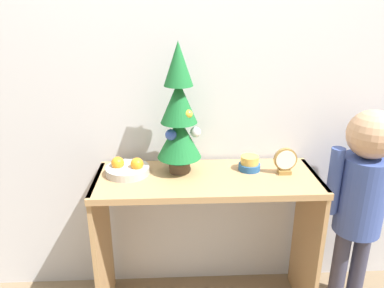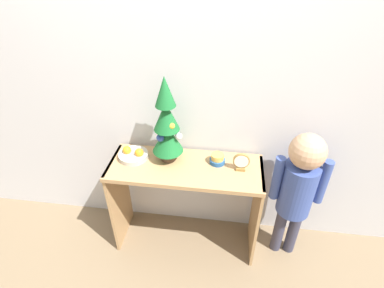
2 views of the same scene
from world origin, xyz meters
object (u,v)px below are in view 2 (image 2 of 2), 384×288
Objects in this scene: singing_bowl at (217,159)px; child_figure at (299,184)px; mini_tree at (167,124)px; fruit_bowl at (133,155)px; desk_clock at (241,162)px.

child_figure is (0.55, -0.06, -0.11)m from singing_bowl.
singing_bowl is (0.34, 0.00, -0.26)m from mini_tree.
mini_tree is at bearing 176.49° from child_figure.
singing_bowl is at bearing 1.86° from fruit_bowl.
mini_tree is at bearing 174.32° from desk_clock.
child_figure is at bearing -1.98° from fruit_bowl.
mini_tree reaches higher than fruit_bowl.
mini_tree is 2.98× the size of fruit_bowl.
mini_tree reaches higher than desk_clock.
fruit_bowl is (-0.25, -0.02, -0.26)m from mini_tree.
mini_tree is 4.75× the size of desk_clock.
mini_tree is 5.81× the size of singing_bowl.
fruit_bowl is 0.19× the size of child_figure.
singing_bowl is 0.57m from child_figure.
mini_tree reaches higher than child_figure.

